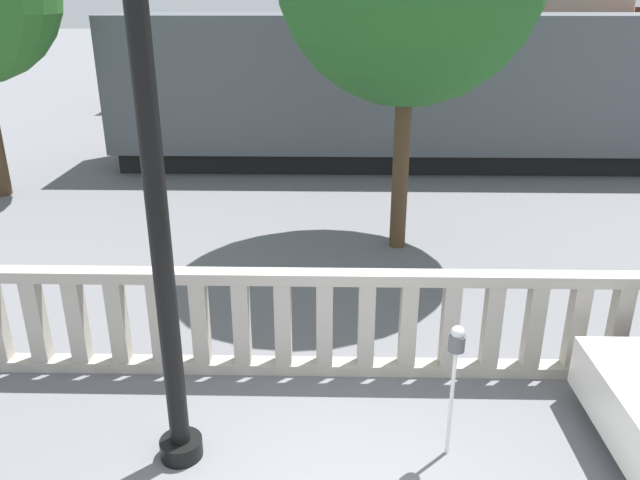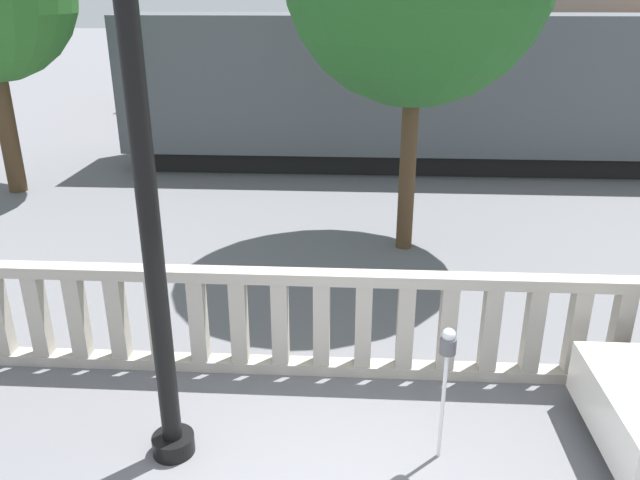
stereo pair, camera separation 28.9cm
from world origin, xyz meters
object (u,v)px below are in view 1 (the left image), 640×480
Objects in this scene: parking_meter at (456,354)px; train_far at (428,63)px; lamppost at (151,148)px; train_near at (488,89)px.

parking_meter is 0.06× the size of train_far.
lamppost is at bearing -104.17° from train_far.
train_far is at bearing 75.83° from lamppost.
lamppost is 4.04× the size of parking_meter.
train_near is 9.60m from train_far.
train_near reaches higher than parking_meter.
train_near is (5.68, 11.86, -1.18)m from lamppost.
lamppost reaches higher than train_near.
lamppost is 22.18m from train_far.
parking_meter is 0.08× the size of train_near.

